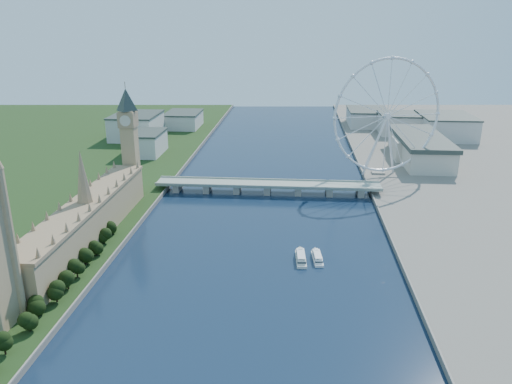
# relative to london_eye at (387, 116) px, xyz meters

# --- Properties ---
(tree_row) EXTENTS (8.84, 216.84, 20.40)m
(tree_row) POSITION_rel_london_eye_xyz_m (-232.98, -281.08, -58.74)
(tree_row) COLOR black
(tree_row) RESTS_ON ground
(parliament_range) EXTENTS (24.00, 200.00, 70.00)m
(parliament_range) POSITION_rel_london_eye_xyz_m (-247.98, -185.08, -49.04)
(parliament_range) COLOR tan
(parliament_range) RESTS_ON ground
(big_ben) EXTENTS (20.02, 20.02, 110.00)m
(big_ben) POSITION_rel_london_eye_xyz_m (-247.98, -77.08, -0.95)
(big_ben) COLOR tan
(big_ben) RESTS_ON ground
(westminster_bridge) EXTENTS (220.00, 22.00, 9.50)m
(westminster_bridge) POSITION_rel_london_eye_xyz_m (-119.98, -55.08, -60.89)
(westminster_bridge) COLOR gray
(westminster_bridge) RESTS_ON ground
(london_eye) EXTENTS (113.60, 39.12, 124.30)m
(london_eye) POSITION_rel_london_eye_xyz_m (0.00, 0.00, 0.00)
(london_eye) COLOR silver
(london_eye) RESTS_ON ground
(county_hall) EXTENTS (54.00, 144.00, 35.00)m
(county_hall) POSITION_rel_london_eye_xyz_m (55.02, 74.92, -67.52)
(county_hall) COLOR beige
(county_hall) RESTS_ON ground
(city_skyline) EXTENTS (505.00, 280.00, 32.00)m
(city_skyline) POSITION_rel_london_eye_xyz_m (-80.75, 205.00, -50.56)
(city_skyline) COLOR beige
(city_skyline) RESTS_ON ground
(tour_boat_near) EXTENTS (8.84, 28.71, 6.25)m
(tour_boat_near) POSITION_rel_london_eye_xyz_m (-87.91, -202.33, -67.52)
(tour_boat_near) COLOR silver
(tour_boat_near) RESTS_ON ground
(tour_boat_far) EXTENTS (8.91, 26.21, 5.64)m
(tour_boat_far) POSITION_rel_london_eye_xyz_m (-76.29, -200.67, -67.52)
(tour_boat_far) COLOR white
(tour_boat_far) RESTS_ON ground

